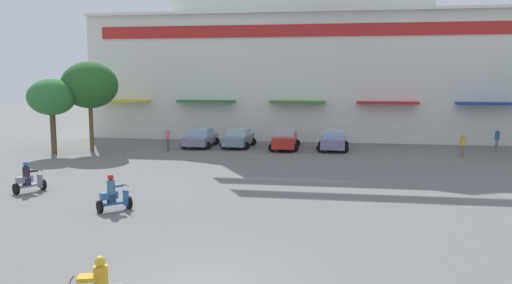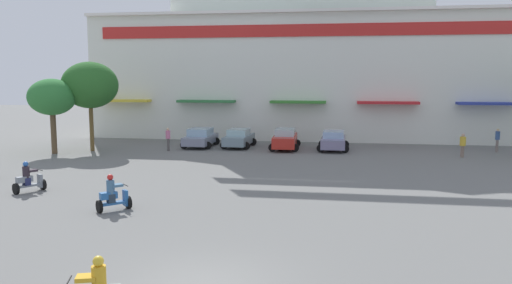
{
  "view_description": "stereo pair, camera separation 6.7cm",
  "coord_description": "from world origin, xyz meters",
  "px_view_note": "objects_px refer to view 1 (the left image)",
  "views": [
    {
      "loc": [
        3.33,
        -12.23,
        5.47
      ],
      "look_at": [
        -1.46,
        18.06,
        1.48
      ],
      "focal_mm": 35.46,
      "sensor_mm": 36.0,
      "label": 1
    },
    {
      "loc": [
        3.4,
        -12.22,
        5.47
      ],
      "look_at": [
        -1.46,
        18.06,
        1.48
      ],
      "focal_mm": 35.46,
      "sensor_mm": 36.0,
      "label": 2
    }
  ],
  "objects_px": {
    "pedestrian_1": "(168,138)",
    "pedestrian_0": "(462,144)",
    "parked_car_2": "(285,139)",
    "pedestrian_2": "(497,139)",
    "plaza_tree_2": "(52,98)",
    "scooter_rider_0": "(29,180)",
    "parked_car_1": "(239,138)",
    "scooter_rider_2": "(114,196)",
    "parked_car_0": "(200,138)",
    "plaza_tree_0": "(90,85)",
    "parked_car_3": "(333,140)"
  },
  "relations": [
    {
      "from": "pedestrian_0",
      "to": "scooter_rider_0",
      "type": "bearing_deg",
      "value": -148.06
    },
    {
      "from": "parked_car_1",
      "to": "parked_car_0",
      "type": "bearing_deg",
      "value": -176.65
    },
    {
      "from": "parked_car_0",
      "to": "scooter_rider_0",
      "type": "height_order",
      "value": "scooter_rider_0"
    },
    {
      "from": "parked_car_3",
      "to": "pedestrian_1",
      "type": "relative_size",
      "value": 2.3
    },
    {
      "from": "parked_car_1",
      "to": "scooter_rider_2",
      "type": "height_order",
      "value": "scooter_rider_2"
    },
    {
      "from": "scooter_rider_0",
      "to": "pedestrian_0",
      "type": "height_order",
      "value": "pedestrian_0"
    },
    {
      "from": "scooter_rider_2",
      "to": "scooter_rider_0",
      "type": "bearing_deg",
      "value": 154.96
    },
    {
      "from": "pedestrian_0",
      "to": "parked_car_3",
      "type": "bearing_deg",
      "value": 167.55
    },
    {
      "from": "plaza_tree_0",
      "to": "parked_car_2",
      "type": "bearing_deg",
      "value": 12.62
    },
    {
      "from": "scooter_rider_0",
      "to": "pedestrian_2",
      "type": "relative_size",
      "value": 0.87
    },
    {
      "from": "plaza_tree_0",
      "to": "parked_car_3",
      "type": "xyz_separation_m",
      "value": [
        17.6,
        3.14,
        -4.09
      ]
    },
    {
      "from": "pedestrian_1",
      "to": "pedestrian_0",
      "type": "bearing_deg",
      "value": 0.71
    },
    {
      "from": "scooter_rider_2",
      "to": "pedestrian_1",
      "type": "bearing_deg",
      "value": 101.36
    },
    {
      "from": "scooter_rider_0",
      "to": "scooter_rider_2",
      "type": "relative_size",
      "value": 0.97
    },
    {
      "from": "scooter_rider_0",
      "to": "parked_car_0",
      "type": "bearing_deg",
      "value": 76.63
    },
    {
      "from": "plaza_tree_2",
      "to": "parked_car_3",
      "type": "relative_size",
      "value": 1.36
    },
    {
      "from": "parked_car_2",
      "to": "pedestrian_2",
      "type": "height_order",
      "value": "pedestrian_2"
    },
    {
      "from": "parked_car_3",
      "to": "pedestrian_1",
      "type": "distance_m",
      "value": 12.28
    },
    {
      "from": "parked_car_1",
      "to": "pedestrian_0",
      "type": "xyz_separation_m",
      "value": [
        15.97,
        -2.34,
        0.19
      ]
    },
    {
      "from": "scooter_rider_2",
      "to": "plaza_tree_2",
      "type": "bearing_deg",
      "value": 128.02
    },
    {
      "from": "parked_car_0",
      "to": "scooter_rider_0",
      "type": "xyz_separation_m",
      "value": [
        -3.91,
        -16.44,
        -0.13
      ]
    },
    {
      "from": "pedestrian_1",
      "to": "plaza_tree_2",
      "type": "bearing_deg",
      "value": -160.72
    },
    {
      "from": "pedestrian_0",
      "to": "plaza_tree_2",
      "type": "bearing_deg",
      "value": -174.16
    },
    {
      "from": "parked_car_2",
      "to": "pedestrian_2",
      "type": "distance_m",
      "value": 15.41
    },
    {
      "from": "plaza_tree_0",
      "to": "plaza_tree_2",
      "type": "bearing_deg",
      "value": -140.45
    },
    {
      "from": "scooter_rider_0",
      "to": "pedestrian_2",
      "type": "bearing_deg",
      "value": 33.43
    },
    {
      "from": "parked_car_3",
      "to": "plaza_tree_2",
      "type": "bearing_deg",
      "value": -166.2
    },
    {
      "from": "pedestrian_1",
      "to": "scooter_rider_0",
      "type": "bearing_deg",
      "value": -98.56
    },
    {
      "from": "pedestrian_2",
      "to": "pedestrian_0",
      "type": "bearing_deg",
      "value": -136.91
    },
    {
      "from": "plaza_tree_0",
      "to": "parked_car_3",
      "type": "height_order",
      "value": "plaza_tree_0"
    },
    {
      "from": "pedestrian_1",
      "to": "pedestrian_2",
      "type": "distance_m",
      "value": 24.05
    },
    {
      "from": "parked_car_1",
      "to": "parked_car_3",
      "type": "relative_size",
      "value": 1.01
    },
    {
      "from": "parked_car_0",
      "to": "parked_car_3",
      "type": "relative_size",
      "value": 1.07
    },
    {
      "from": "scooter_rider_2",
      "to": "parked_car_1",
      "type": "bearing_deg",
      "value": 85.54
    },
    {
      "from": "pedestrian_0",
      "to": "pedestrian_2",
      "type": "bearing_deg",
      "value": 43.09
    },
    {
      "from": "parked_car_0",
      "to": "pedestrian_2",
      "type": "height_order",
      "value": "pedestrian_2"
    },
    {
      "from": "parked_car_1",
      "to": "scooter_rider_2",
      "type": "relative_size",
      "value": 2.6
    },
    {
      "from": "plaza_tree_2",
      "to": "pedestrian_1",
      "type": "relative_size",
      "value": 3.12
    },
    {
      "from": "parked_car_0",
      "to": "scooter_rider_0",
      "type": "distance_m",
      "value": 16.9
    },
    {
      "from": "scooter_rider_0",
      "to": "parked_car_2",
      "type": "bearing_deg",
      "value": 56.84
    },
    {
      "from": "pedestrian_0",
      "to": "scooter_rider_2",
      "type": "bearing_deg",
      "value": -136.09
    },
    {
      "from": "parked_car_3",
      "to": "pedestrian_2",
      "type": "xyz_separation_m",
      "value": [
        11.77,
        0.93,
        0.26
      ]
    },
    {
      "from": "parked_car_0",
      "to": "plaza_tree_0",
      "type": "bearing_deg",
      "value": -155.17
    },
    {
      "from": "parked_car_2",
      "to": "pedestrian_0",
      "type": "height_order",
      "value": "pedestrian_0"
    },
    {
      "from": "parked_car_3",
      "to": "scooter_rider_0",
      "type": "relative_size",
      "value": 2.63
    },
    {
      "from": "pedestrian_2",
      "to": "parked_car_1",
      "type": "bearing_deg",
      "value": -178.45
    },
    {
      "from": "plaza_tree_2",
      "to": "scooter_rider_0",
      "type": "xyz_separation_m",
      "value": [
        5.44,
        -11.38,
        -3.39
      ]
    },
    {
      "from": "parked_car_0",
      "to": "scooter_rider_2",
      "type": "distance_m",
      "value": 19.04
    },
    {
      "from": "pedestrian_0",
      "to": "pedestrian_1",
      "type": "height_order",
      "value": "pedestrian_1"
    },
    {
      "from": "parked_car_1",
      "to": "scooter_rider_0",
      "type": "xyz_separation_m",
      "value": [
        -6.93,
        -16.62,
        -0.12
      ]
    }
  ]
}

